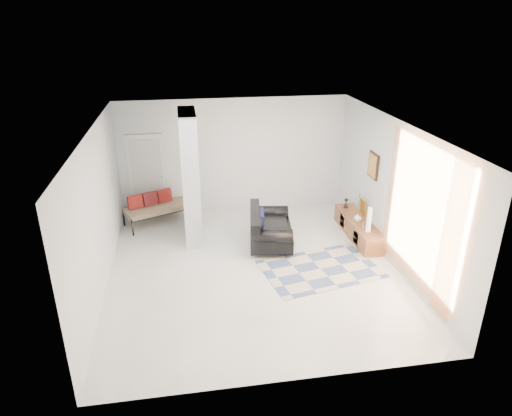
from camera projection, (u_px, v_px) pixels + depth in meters
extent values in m
plane|color=beige|center=(254.00, 269.00, 8.92)|extent=(6.00, 6.00, 0.00)
plane|color=white|center=(253.00, 127.00, 7.82)|extent=(6.00, 6.00, 0.00)
plane|color=white|center=(234.00, 156.00, 11.09)|extent=(6.00, 0.00, 6.00)
plane|color=white|center=(292.00, 294.00, 5.65)|extent=(6.00, 0.00, 6.00)
plane|color=white|center=(98.00, 212.00, 7.96)|extent=(0.00, 6.00, 6.00)
plane|color=white|center=(394.00, 194.00, 8.78)|extent=(0.00, 6.00, 6.00)
cube|color=silver|center=(190.00, 177.00, 9.65)|extent=(0.35, 1.20, 2.80)
cube|color=white|center=(147.00, 176.00, 10.89)|extent=(0.85, 0.06, 2.04)
plane|color=orange|center=(420.00, 216.00, 7.71)|extent=(0.00, 2.55, 2.55)
cube|color=#311D0D|center=(373.00, 166.00, 9.59)|extent=(0.04, 0.45, 0.55)
cube|color=brown|center=(358.00, 228.00, 10.13)|extent=(0.45, 1.94, 0.40)
cube|color=#311D0D|center=(356.00, 238.00, 9.71)|extent=(0.02, 0.26, 0.28)
cube|color=#311D0D|center=(342.00, 221.00, 10.49)|extent=(0.02, 0.26, 0.28)
cube|color=gold|center=(363.00, 207.00, 10.24)|extent=(0.09, 0.32, 0.40)
cube|color=silver|center=(362.00, 226.00, 9.62)|extent=(0.04, 0.10, 0.12)
cylinder|color=silver|center=(255.00, 255.00, 9.32)|extent=(0.05, 0.05, 0.10)
cylinder|color=silver|center=(255.00, 229.00, 10.43)|extent=(0.05, 0.05, 0.10)
cylinder|color=silver|center=(288.00, 255.00, 9.33)|extent=(0.05, 0.05, 0.10)
cylinder|color=silver|center=(284.00, 229.00, 10.44)|extent=(0.05, 0.05, 0.10)
cube|color=black|center=(271.00, 233.00, 9.80)|extent=(1.07, 1.56, 0.30)
cube|color=black|center=(255.00, 219.00, 9.67)|extent=(0.41, 1.46, 0.36)
cylinder|color=black|center=(272.00, 236.00, 9.16)|extent=(0.86, 0.40, 0.28)
cylinder|color=black|center=(269.00, 212.00, 10.27)|extent=(0.86, 0.40, 0.28)
cube|color=black|center=(261.00, 218.00, 9.66)|extent=(0.22, 0.55, 0.31)
cylinder|color=black|center=(133.00, 228.00, 10.17)|extent=(0.04, 0.04, 0.40)
cylinder|color=black|center=(194.00, 213.00, 10.92)|extent=(0.04, 0.04, 0.40)
cylinder|color=black|center=(124.00, 218.00, 10.64)|extent=(0.04, 0.04, 0.40)
cylinder|color=black|center=(183.00, 204.00, 11.40)|extent=(0.04, 0.04, 0.40)
cube|color=#BAAE88|center=(159.00, 208.00, 10.71)|extent=(1.66, 1.20, 0.12)
cube|color=maroon|center=(135.00, 202.00, 10.49)|extent=(0.38, 0.29, 0.33)
cube|color=maroon|center=(150.00, 199.00, 10.67)|extent=(0.38, 0.29, 0.33)
cube|color=maroon|center=(164.00, 196.00, 10.85)|extent=(0.38, 0.29, 0.33)
cube|color=beige|center=(320.00, 269.00, 8.90)|extent=(2.45, 1.87, 0.01)
cylinder|color=beige|center=(369.00, 220.00, 9.44)|extent=(0.10, 0.10, 0.53)
imported|color=white|center=(358.00, 217.00, 9.98)|extent=(0.18, 0.18, 0.18)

